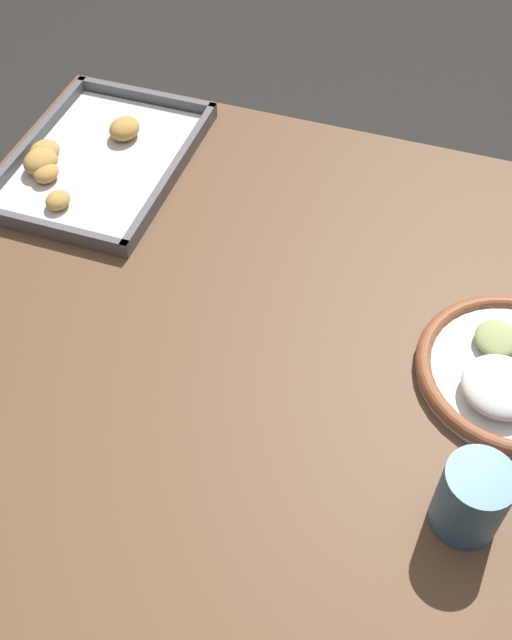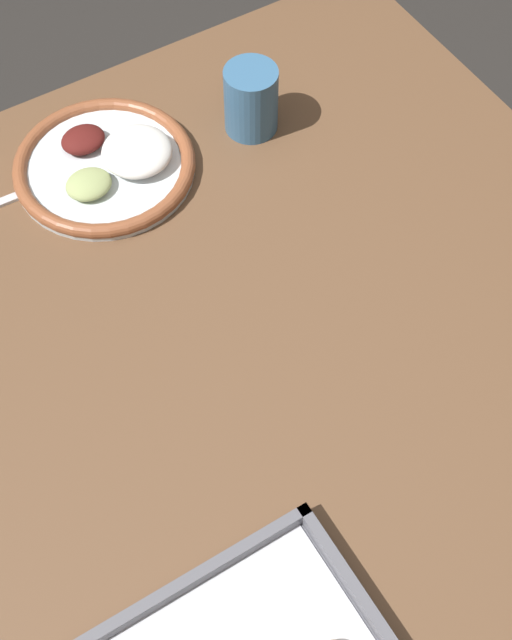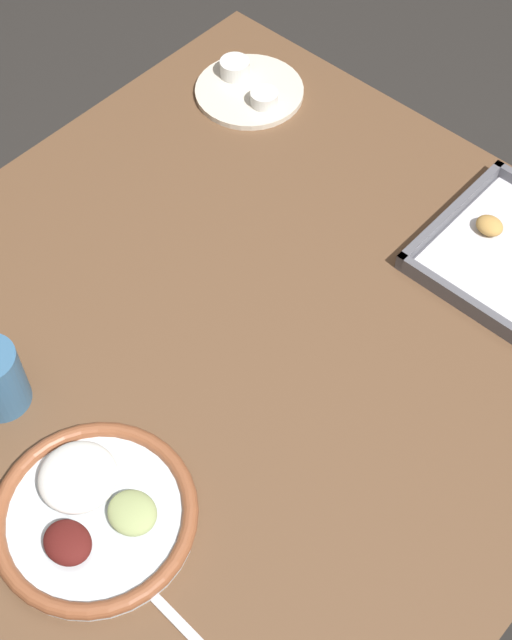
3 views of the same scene
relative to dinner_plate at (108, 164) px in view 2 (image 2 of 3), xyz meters
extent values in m
plane|color=#282623|center=(-0.05, 0.33, -0.72)|extent=(8.00, 8.00, 0.00)
cube|color=brown|center=(-0.05, 0.33, -0.03)|extent=(0.99, 1.03, 0.03)
cylinder|color=brown|center=(-0.50, -0.13, -0.38)|extent=(0.06, 0.06, 0.68)
cylinder|color=silver|center=(0.00, 0.00, -0.01)|extent=(0.25, 0.25, 0.01)
torus|color=brown|center=(0.00, 0.00, 0.00)|extent=(0.25, 0.25, 0.02)
ellipsoid|color=white|center=(-0.04, 0.01, 0.02)|extent=(0.10, 0.10, 0.03)
ellipsoid|color=#511614|center=(0.01, -0.05, 0.01)|extent=(0.06, 0.05, 0.02)
ellipsoid|color=#9EAD6B|center=(0.04, 0.03, 0.01)|extent=(0.06, 0.06, 0.02)
cube|color=silver|center=(0.14, -0.02, -0.01)|extent=(0.15, 0.02, 0.00)
cube|color=#595960|center=(0.22, 0.56, 0.00)|extent=(0.37, 0.01, 0.02)
cube|color=#595960|center=(0.04, 0.68, 0.00)|extent=(0.01, 0.26, 0.02)
cylinder|color=#38668E|center=(-0.21, 0.03, 0.04)|extent=(0.08, 0.08, 0.10)
camera|label=1|loc=(-0.62, 0.13, 0.77)|focal=42.00mm
camera|label=2|loc=(0.26, 0.81, 0.91)|focal=50.00mm
camera|label=3|loc=(0.43, -0.19, 1.00)|focal=50.00mm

